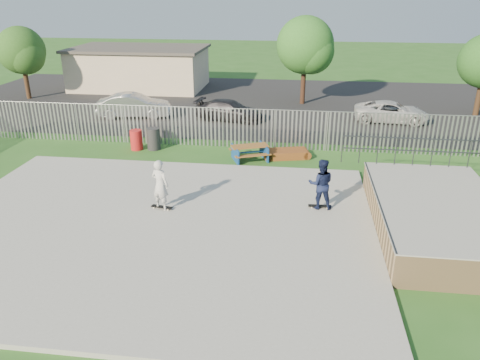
# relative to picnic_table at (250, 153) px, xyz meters

# --- Properties ---
(ground) EXTENTS (120.00, 120.00, 0.00)m
(ground) POSITION_rel_picnic_table_xyz_m (-2.57, -7.16, -0.37)
(ground) COLOR #2B5D20
(ground) RESTS_ON ground
(concrete_slab) EXTENTS (15.00, 12.00, 0.15)m
(concrete_slab) POSITION_rel_picnic_table_xyz_m (-2.57, -7.16, -0.29)
(concrete_slab) COLOR #9C9C97
(concrete_slab) RESTS_ON ground
(quarter_pipe) EXTENTS (5.50, 7.05, 2.19)m
(quarter_pipe) POSITION_rel_picnic_table_xyz_m (6.93, -6.12, 0.19)
(quarter_pipe) COLOR tan
(quarter_pipe) RESTS_ON ground
(fence) EXTENTS (26.04, 16.02, 2.00)m
(fence) POSITION_rel_picnic_table_xyz_m (-1.57, -2.57, 0.63)
(fence) COLOR gray
(fence) RESTS_ON ground
(picnic_table) EXTENTS (2.11, 1.94, 0.72)m
(picnic_table) POSITION_rel_picnic_table_xyz_m (0.00, 0.00, 0.00)
(picnic_table) COLOR brown
(picnic_table) RESTS_ON ground
(funbox) EXTENTS (2.05, 1.36, 0.38)m
(funbox) POSITION_rel_picnic_table_xyz_m (1.70, 0.56, -0.18)
(funbox) COLOR brown
(funbox) RESTS_ON ground
(trash_bin_red) EXTENTS (0.60, 0.60, 1.00)m
(trash_bin_red) POSITION_rel_picnic_table_xyz_m (-5.80, 0.82, 0.13)
(trash_bin_red) COLOR red
(trash_bin_red) RESTS_ON ground
(trash_bin_grey) EXTENTS (0.66, 0.66, 1.10)m
(trash_bin_grey) POSITION_rel_picnic_table_xyz_m (-4.95, 0.95, 0.18)
(trash_bin_grey) COLOR #28282B
(trash_bin_grey) RESTS_ON ground
(parking_lot) EXTENTS (40.00, 18.00, 0.02)m
(parking_lot) POSITION_rel_picnic_table_xyz_m (-2.57, 11.84, -0.36)
(parking_lot) COLOR black
(parking_lot) RESTS_ON ground
(car_silver) EXTENTS (4.66, 2.31, 1.47)m
(car_silver) POSITION_rel_picnic_table_xyz_m (-7.99, 6.82, 0.39)
(car_silver) COLOR silver
(car_silver) RESTS_ON parking_lot
(car_dark) EXTENTS (4.38, 2.40, 1.20)m
(car_dark) POSITION_rel_picnic_table_xyz_m (-2.01, 6.90, 0.26)
(car_dark) COLOR black
(car_dark) RESTS_ON parking_lot
(car_white) EXTENTS (4.56, 2.37, 1.23)m
(car_white) POSITION_rel_picnic_table_xyz_m (7.75, 7.73, 0.27)
(car_white) COLOR silver
(car_white) RESTS_ON parking_lot
(building) EXTENTS (10.40, 6.40, 3.20)m
(building) POSITION_rel_picnic_table_xyz_m (-10.57, 15.84, 1.24)
(building) COLOR beige
(building) RESTS_ON ground
(tree_left) EXTENTS (3.31, 3.31, 5.10)m
(tree_left) POSITION_rel_picnic_table_xyz_m (-17.46, 10.97, 3.06)
(tree_left) COLOR #422B1A
(tree_left) RESTS_ON ground
(tree_mid) EXTENTS (3.82, 3.82, 5.89)m
(tree_mid) POSITION_rel_picnic_table_xyz_m (2.40, 11.89, 3.60)
(tree_mid) COLOR #382116
(tree_mid) RESTS_ON ground
(skateboard_a) EXTENTS (0.81, 0.23, 0.08)m
(skateboard_a) POSITION_rel_picnic_table_xyz_m (3.12, -5.11, -0.18)
(skateboard_a) COLOR black
(skateboard_a) RESTS_ON concrete_slab
(skateboard_b) EXTENTS (0.82, 0.35, 0.08)m
(skateboard_b) POSITION_rel_picnic_table_xyz_m (-2.56, -5.93, -0.18)
(skateboard_b) COLOR black
(skateboard_b) RESTS_ON concrete_slab
(skater_navy) EXTENTS (0.94, 0.74, 1.87)m
(skater_navy) POSITION_rel_picnic_table_xyz_m (3.12, -5.11, 0.72)
(skater_navy) COLOR #121A3A
(skater_navy) RESTS_ON concrete_slab
(skater_white) EXTENTS (0.79, 0.66, 1.87)m
(skater_white) POSITION_rel_picnic_table_xyz_m (-2.56, -5.93, 0.72)
(skater_white) COLOR silver
(skater_white) RESTS_ON concrete_slab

